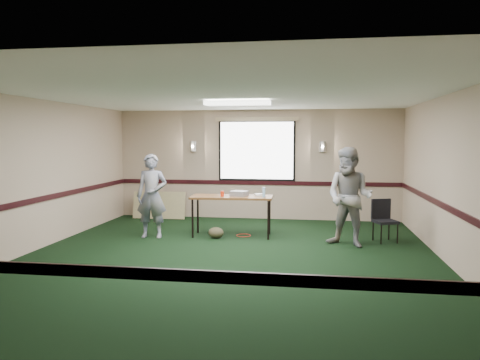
# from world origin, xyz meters

# --- Properties ---
(ground) EXTENTS (8.00, 8.00, 0.00)m
(ground) POSITION_xyz_m (0.00, 0.00, 0.00)
(ground) COLOR black
(ground) RESTS_ON ground
(room_shell) EXTENTS (8.00, 8.02, 8.00)m
(room_shell) POSITION_xyz_m (0.00, 2.12, 1.58)
(room_shell) COLOR #C5A78E
(room_shell) RESTS_ON ground
(folding_table) EXTENTS (1.68, 0.73, 0.83)m
(folding_table) POSITION_xyz_m (-0.25, 1.80, 0.77)
(folding_table) COLOR brown
(folding_table) RESTS_ON ground
(projector) EXTENTS (0.38, 0.34, 0.11)m
(projector) POSITION_xyz_m (-0.10, 1.81, 0.88)
(projector) COLOR gray
(projector) RESTS_ON folding_table
(game_console) EXTENTS (0.22, 0.20, 0.04)m
(game_console) POSITION_xyz_m (0.31, 1.91, 0.85)
(game_console) COLOR white
(game_console) RESTS_ON folding_table
(red_cup) EXTENTS (0.07, 0.07, 0.11)m
(red_cup) POSITION_xyz_m (-0.42, 1.70, 0.88)
(red_cup) COLOR red
(red_cup) RESTS_ON folding_table
(water_bottle) EXTENTS (0.06, 0.06, 0.20)m
(water_bottle) POSITION_xyz_m (0.42, 1.68, 0.93)
(water_bottle) COLOR #8EC3E8
(water_bottle) RESTS_ON folding_table
(duffel_bag) EXTENTS (0.34, 0.27, 0.22)m
(duffel_bag) POSITION_xyz_m (-0.53, 1.54, 0.11)
(duffel_bag) COLOR #3F3824
(duffel_bag) RESTS_ON ground
(cable_coil) EXTENTS (0.37, 0.37, 0.02)m
(cable_coil) POSITION_xyz_m (-0.01, 1.86, 0.01)
(cable_coil) COLOR red
(cable_coil) RESTS_ON ground
(folded_table) EXTENTS (1.32, 0.22, 0.67)m
(folded_table) POSITION_xyz_m (-2.40, 3.60, 0.34)
(folded_table) COLOR tan
(folded_table) RESTS_ON ground
(conference_chair) EXTENTS (0.51, 0.52, 0.82)m
(conference_chair) POSITION_xyz_m (2.74, 1.79, 0.48)
(conference_chair) COLOR black
(conference_chair) RESTS_ON ground
(person_left) EXTENTS (0.65, 0.45, 1.69)m
(person_left) POSITION_xyz_m (-1.82, 1.44, 0.84)
(person_left) COLOR #38467C
(person_left) RESTS_ON ground
(person_right) EXTENTS (1.10, 1.01, 1.83)m
(person_right) POSITION_xyz_m (2.05, 1.23, 0.92)
(person_right) COLOR #7283B1
(person_right) RESTS_ON ground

